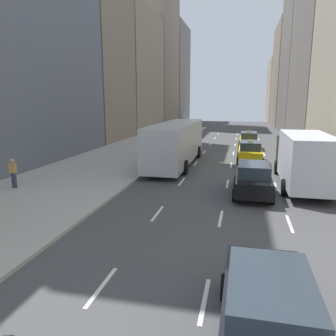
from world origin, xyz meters
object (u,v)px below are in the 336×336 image
Objects in this scene: sedan_black_near at (268,312)px; sedan_silver_behind at (253,179)px; taxi_lead at (249,140)px; taxi_second at (250,152)px; pedestrian_far_walking at (13,172)px; box_truck at (303,158)px; city_bus at (176,142)px.

sedan_silver_behind is (0.00, 11.32, 0.02)m from sedan_black_near.
sedan_silver_behind is at bearing -90.00° from taxi_lead.
taxi_second is at bearing 90.00° from sedan_silver_behind.
taxi_lead is at bearing 56.30° from pedestrian_far_walking.
taxi_lead is 0.96× the size of sedan_silver_behind.
sedan_black_near is at bearing -90.00° from taxi_lead.
box_truck reaches higher than sedan_silver_behind.
sedan_black_near is 0.42× the size of city_bus.
pedestrian_far_walking is (-12.98, -19.46, 0.19)m from taxi_lead.
sedan_silver_behind is at bearing -52.47° from city_bus.
sedan_black_near is 11.32m from sedan_silver_behind.
city_bus is at bearing 106.77° from sedan_black_near.
box_truck is 16.40m from pedestrian_far_walking.
city_bus is (-5.61, 18.63, 0.92)m from sedan_black_near.
sedan_silver_behind is 2.79× the size of pedestrian_far_walking.
taxi_second reaches higher than sedan_silver_behind.
taxi_second is 2.67× the size of pedestrian_far_walking.
sedan_silver_behind is at bearing 8.74° from pedestrian_far_walking.
box_truck reaches higher than pedestrian_far_walking.
taxi_second is 20.82m from sedan_black_near.
box_truck is at bearing -79.44° from taxi_lead.
sedan_black_near is 19.47m from city_bus.
sedan_silver_behind is 9.26m from city_bus.
taxi_second is 7.63m from box_truck.
sedan_silver_behind is at bearing 90.00° from sedan_black_near.
pedestrian_far_walking is (-12.98, 9.32, 0.20)m from sedan_black_near.
box_truck is at bearing -30.03° from city_bus.
pedestrian_far_walking is (-12.98, -1.99, 0.18)m from sedan_silver_behind.
city_bus reaches higher than pedestrian_far_walking.
taxi_second is 0.91× the size of sedan_black_near.
taxi_second is at bearing 41.53° from pedestrian_far_walking.
taxi_second is 0.96× the size of sedan_silver_behind.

